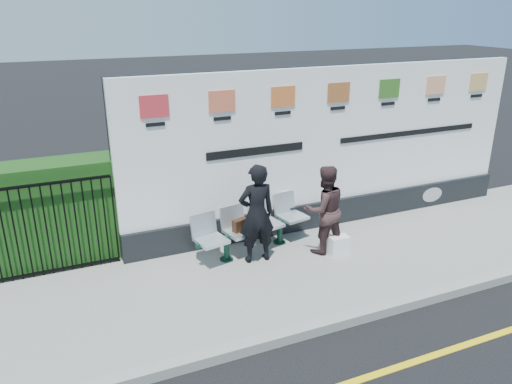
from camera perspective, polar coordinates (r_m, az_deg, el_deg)
ground at (r=7.13m, az=21.45°, el=-16.43°), size 80.00×80.00×0.00m
pavement at (r=8.70m, az=10.09°, el=-7.61°), size 14.00×3.00×0.12m
kerb at (r=7.67m, az=16.30°, el=-12.24°), size 14.00×0.18×0.14m
yellow_line at (r=7.12m, az=21.45°, el=-16.41°), size 14.00×0.10×0.01m
billboard at (r=9.49m, az=8.73°, el=3.78°), size 8.00×0.30×3.00m
hedge at (r=8.72m, az=-22.97°, el=-2.33°), size 2.35×0.70×1.70m
railing at (r=8.34m, az=-22.81°, el=-3.95°), size 2.05×0.06×1.54m
bench at (r=8.63m, az=-0.24°, el=-5.36°), size 2.21×0.99×0.46m
woman_left at (r=8.07m, az=0.06°, el=-2.51°), size 0.62×0.42×1.68m
woman_right at (r=8.48m, az=7.81°, el=-2.01°), size 0.76×0.60×1.55m
handbag_brown at (r=8.34m, az=-1.83°, el=-3.79°), size 0.29×0.19×0.21m
carrier_bag_white at (r=8.64m, az=9.43°, el=-6.07°), size 0.34×0.20×0.34m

